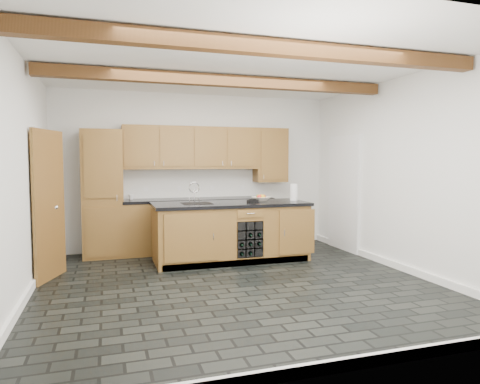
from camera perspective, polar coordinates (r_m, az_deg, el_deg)
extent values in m
plane|color=black|center=(5.68, -0.51, -12.07)|extent=(5.00, 5.00, 0.00)
plane|color=white|center=(7.88, -5.79, 2.73)|extent=(5.00, 0.00, 5.00)
plane|color=white|center=(5.31, -27.34, 1.70)|extent=(0.00, 5.00, 5.00)
plane|color=white|center=(6.63, 20.66, 2.26)|extent=(0.00, 5.00, 5.00)
plane|color=white|center=(5.59, -0.53, 16.69)|extent=(5.00, 5.00, 0.00)
cube|color=#522F15|center=(4.47, 4.18, 18.62)|extent=(4.90, 0.15, 0.15)
cube|color=#522F15|center=(6.14, -2.20, 14.59)|extent=(4.90, 0.15, 0.15)
cube|color=white|center=(5.51, -26.67, -12.46)|extent=(0.04, 5.00, 0.10)
cube|color=white|center=(6.79, 20.24, -9.21)|extent=(0.04, 5.00, 0.10)
cube|color=white|center=(3.51, 12.22, -21.78)|extent=(5.00, 0.04, 0.10)
cube|color=white|center=(6.61, -25.03, -1.17)|extent=(0.06, 0.94, 2.04)
cube|color=olive|center=(6.24, -24.09, -1.61)|extent=(0.31, 0.77, 2.00)
cube|color=white|center=(7.87, 13.68, -0.14)|extent=(0.06, 0.98, 2.04)
cube|color=black|center=(7.88, 13.84, -0.28)|extent=(0.02, 0.86, 1.96)
cube|color=olive|center=(7.44, -17.85, -0.21)|extent=(0.65, 0.60, 2.10)
cube|color=olive|center=(7.67, -5.48, -4.51)|extent=(2.60, 0.60, 0.88)
cube|color=black|center=(7.61, -5.50, -1.04)|extent=(2.64, 0.62, 0.05)
cube|color=white|center=(7.88, -5.95, 1.20)|extent=(2.60, 0.02, 0.52)
cube|color=olive|center=(7.69, -6.47, 5.86)|extent=(2.40, 0.35, 0.75)
cube|color=olive|center=(8.11, 4.05, 4.90)|extent=(0.60, 0.35, 1.00)
cube|color=olive|center=(6.88, -1.26, -5.47)|extent=(2.40, 0.90, 0.88)
cube|color=black|center=(6.82, -1.27, -1.61)|extent=(2.46, 0.96, 0.05)
cube|color=olive|center=(6.27, -6.45, -6.06)|extent=(0.80, 0.02, 0.70)
cube|color=olive|center=(6.78, 7.61, -5.31)|extent=(0.60, 0.02, 0.70)
cube|color=black|center=(6.65, 0.98, -6.15)|extent=(0.42, 0.30, 0.56)
cylinder|color=black|center=(6.62, 1.09, -6.81)|extent=(0.07, 0.26, 0.07)
cylinder|color=black|center=(6.58, -0.07, -6.88)|extent=(0.07, 0.26, 0.07)
cylinder|color=black|center=(6.64, 2.25, -5.55)|extent=(0.07, 0.26, 0.07)
cylinder|color=black|center=(6.65, 1.09, -7.99)|extent=(0.07, 0.26, 0.07)
cylinder|color=black|center=(6.67, 2.24, -6.74)|extent=(0.07, 0.26, 0.07)
cylinder|color=black|center=(6.61, -0.07, -8.07)|extent=(0.07, 0.26, 0.07)
cylinder|color=black|center=(6.60, 1.10, -5.61)|extent=(0.07, 0.26, 0.07)
cube|color=black|center=(6.69, -5.80, -1.57)|extent=(0.45, 0.40, 0.02)
cylinder|color=silver|center=(6.85, -6.11, -0.56)|extent=(0.02, 0.02, 0.20)
torus|color=silver|center=(6.84, -6.12, 0.61)|extent=(0.18, 0.02, 0.18)
cylinder|color=silver|center=(6.84, -6.76, -1.07)|extent=(0.02, 0.02, 0.08)
cylinder|color=silver|center=(6.88, -5.45, -1.04)|extent=(0.02, 0.02, 0.08)
cube|color=black|center=(6.87, 1.70, -1.20)|extent=(0.20, 0.15, 0.04)
cylinder|color=black|center=(6.87, 1.70, -0.98)|extent=(0.12, 0.12, 0.01)
imported|color=white|center=(7.09, 2.80, -0.92)|extent=(0.35, 0.35, 0.07)
sphere|color=#A93E16|center=(7.10, 3.18, -0.61)|extent=(0.07, 0.07, 0.07)
sphere|color=orange|center=(7.13, 2.79, -0.59)|extent=(0.07, 0.07, 0.07)
sphere|color=olive|center=(7.10, 2.42, -0.61)|extent=(0.07, 0.07, 0.07)
sphere|color=red|center=(7.04, 2.57, -0.64)|extent=(0.07, 0.07, 0.07)
sphere|color=gold|center=(7.04, 3.05, -0.64)|extent=(0.07, 0.07, 0.07)
cylinder|color=white|center=(7.23, 7.19, -0.02)|extent=(0.13, 0.13, 0.28)
imported|color=white|center=(7.59, -14.32, -0.65)|extent=(0.11, 0.11, 0.09)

